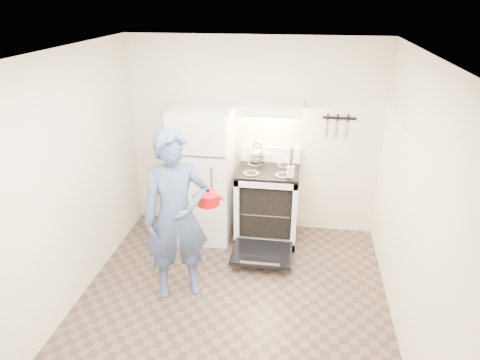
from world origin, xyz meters
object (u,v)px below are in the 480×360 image
(tea_kettle, at_px, (257,153))
(stove_body, at_px, (267,205))
(person, at_px, (176,217))
(dutch_oven, at_px, (208,199))
(refrigerator, at_px, (204,174))

(tea_kettle, bearing_deg, stove_body, -51.53)
(person, distance_m, dutch_oven, 0.41)
(stove_body, xyz_separation_m, tea_kettle, (-0.17, 0.21, 0.62))
(tea_kettle, height_order, dutch_oven, tea_kettle)
(stove_body, distance_m, tea_kettle, 0.68)
(stove_body, bearing_deg, person, -123.15)
(tea_kettle, distance_m, person, 1.59)
(dutch_oven, bearing_deg, stove_body, 58.97)
(person, relative_size, dutch_oven, 5.68)
(refrigerator, bearing_deg, tea_kettle, 19.90)
(refrigerator, relative_size, stove_body, 1.85)
(stove_body, bearing_deg, dutch_oven, -121.03)
(person, bearing_deg, tea_kettle, 42.66)
(refrigerator, height_order, person, person)
(refrigerator, xyz_separation_m, dutch_oven, (0.26, -0.89, 0.11))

